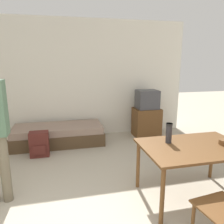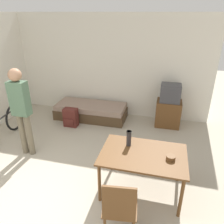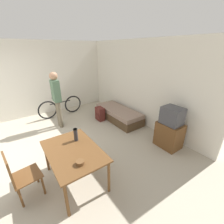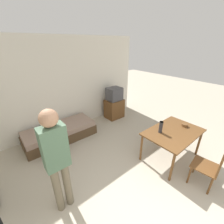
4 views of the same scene
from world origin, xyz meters
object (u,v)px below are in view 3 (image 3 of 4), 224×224
at_px(bicycle, 61,107).
at_px(daybed, 118,114).
at_px(person_standing, 56,96).
at_px(thermos_flask, 76,134).
at_px(backpack, 100,114).
at_px(mate_bowl, 80,162).
at_px(tv, 170,129).
at_px(wooden_chair, 19,175).
at_px(dining_table, 73,153).

bearing_deg(bicycle, daybed, 44.97).
distance_m(person_standing, thermos_flask, 2.18).
bearing_deg(backpack, bicycle, -140.74).
bearing_deg(mate_bowl, bicycle, 167.21).
bearing_deg(tv, thermos_flask, -105.26).
xyz_separation_m(wooden_chair, person_standing, (-2.24, 1.36, 0.54)).
height_order(daybed, tv, tv).
height_order(tv, thermos_flask, tv).
height_order(wooden_chair, person_standing, person_standing).
distance_m(daybed, wooden_chair, 3.62).
distance_m(wooden_chair, thermos_flask, 1.13).
bearing_deg(thermos_flask, dining_table, -33.92).
bearing_deg(backpack, thermos_flask, -42.24).
height_order(mate_bowl, backpack, mate_bowl).
height_order(wooden_chair, mate_bowl, wooden_chair).
distance_m(thermos_flask, backpack, 2.49).
xyz_separation_m(daybed, mate_bowl, (2.11, -2.41, 0.55)).
xyz_separation_m(bicycle, backpack, (1.23, 1.00, -0.12)).
xyz_separation_m(tv, dining_table, (-0.36, -2.45, 0.14)).
relative_size(tv, wooden_chair, 1.18).
xyz_separation_m(daybed, wooden_chair, (1.53, -3.26, 0.31)).
bearing_deg(mate_bowl, daybed, 131.17).
relative_size(daybed, thermos_flask, 7.30).
height_order(wooden_chair, bicycle, wooden_chair).
xyz_separation_m(dining_table, bicycle, (-3.27, 0.79, -0.29)).
distance_m(bicycle, mate_bowl, 3.80).
distance_m(tv, dining_table, 2.48).
relative_size(daybed, wooden_chair, 2.05).
bearing_deg(person_standing, dining_table, -11.00).
distance_m(bicycle, thermos_flask, 3.12).
xyz_separation_m(person_standing, mate_bowl, (2.82, -0.51, -0.31)).
bearing_deg(thermos_flask, backpack, 137.76).
relative_size(dining_table, bicycle, 0.78).
bearing_deg(thermos_flask, mate_bowl, -18.06).
distance_m(tv, mate_bowl, 2.50).
distance_m(tv, backpack, 2.51).
distance_m(daybed, mate_bowl, 3.25).
bearing_deg(daybed, backpack, -121.32).
height_order(tv, mate_bowl, tv).
bearing_deg(mate_bowl, wooden_chair, -124.05).
height_order(bicycle, mate_bowl, mate_bowl).
distance_m(tv, person_standing, 3.45).
bearing_deg(tv, backpack, -164.85).
distance_m(dining_table, backpack, 2.75).
xyz_separation_m(wooden_chair, backpack, (-1.88, 2.69, -0.28)).
bearing_deg(person_standing, backpack, 74.70).
bearing_deg(backpack, person_standing, -105.30).
relative_size(bicycle, thermos_flask, 6.40).
height_order(tv, person_standing, person_standing).
distance_m(daybed, backpack, 0.67).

